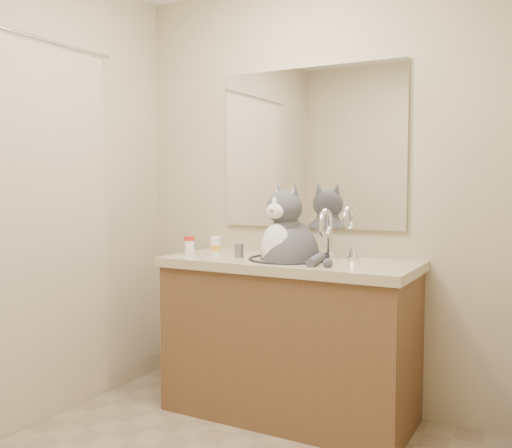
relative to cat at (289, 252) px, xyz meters
The scene contains 8 objects.
room 1.00m from the cat, 90.15° to the right, with size 2.22×2.52×2.42m.
vanity 0.45m from the cat, 98.82° to the left, with size 1.34×0.59×1.12m.
mirror 0.63m from the cat, 90.50° to the left, with size 1.10×0.02×0.90m, color white.
shower_curtain 1.36m from the cat, 141.04° to the right, with size 0.02×1.30×1.93m.
cat is the anchor object (origin of this frame).
pill_bottle_redcap 0.60m from the cat, behind, with size 0.06×0.06×0.10m.
pill_bottle_orange 0.44m from the cat, behind, with size 0.08×0.08×0.10m.
grey_canister 0.27m from the cat, 165.07° to the right, with size 0.06×0.06×0.08m.
Camera 1 is at (1.29, -1.75, 1.25)m, focal length 40.00 mm.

